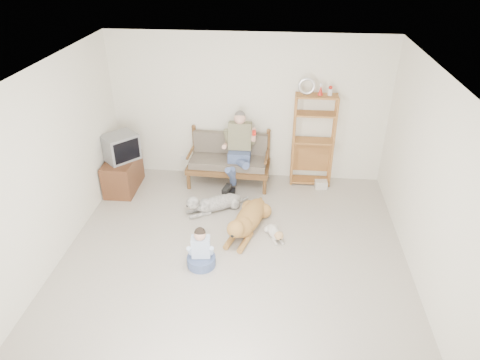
# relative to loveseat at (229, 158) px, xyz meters

# --- Properties ---
(floor) EXTENTS (5.50, 5.50, 0.00)m
(floor) POSITION_rel_loveseat_xyz_m (0.32, -2.44, -0.49)
(floor) COLOR #BAB3A3
(floor) RESTS_ON ground
(ceiling) EXTENTS (5.50, 5.50, 0.00)m
(ceiling) POSITION_rel_loveseat_xyz_m (0.32, -2.44, 2.21)
(ceiling) COLOR white
(ceiling) RESTS_ON ground
(wall_back) EXTENTS (5.00, 0.00, 5.00)m
(wall_back) POSITION_rel_loveseat_xyz_m (0.32, 0.31, 0.86)
(wall_back) COLOR silver
(wall_back) RESTS_ON ground
(wall_left) EXTENTS (0.00, 5.50, 5.50)m
(wall_left) POSITION_rel_loveseat_xyz_m (-2.18, -2.44, 0.86)
(wall_left) COLOR silver
(wall_left) RESTS_ON ground
(wall_right) EXTENTS (0.00, 5.50, 5.50)m
(wall_right) POSITION_rel_loveseat_xyz_m (2.82, -2.44, 0.86)
(wall_right) COLOR silver
(wall_right) RESTS_ON ground
(loveseat) EXTENTS (1.53, 0.76, 0.95)m
(loveseat) POSITION_rel_loveseat_xyz_m (0.00, 0.00, 0.00)
(loveseat) COLOR brown
(loveseat) RESTS_ON ground
(man) EXTENTS (0.54, 0.78, 1.26)m
(man) POSITION_rel_loveseat_xyz_m (0.18, -0.23, 0.17)
(man) COLOR #495B86
(man) RESTS_ON loveseat
(etagere) EXTENTS (0.76, 0.33, 2.01)m
(etagere) POSITION_rel_loveseat_xyz_m (1.52, 0.11, 0.40)
(etagere) COLOR #AF7737
(etagere) RESTS_ON ground
(book_stack) EXTENTS (0.23, 0.18, 0.14)m
(book_stack) POSITION_rel_loveseat_xyz_m (1.72, -0.08, -0.42)
(book_stack) COLOR silver
(book_stack) RESTS_ON ground
(tv_stand) EXTENTS (0.51, 0.90, 0.60)m
(tv_stand) POSITION_rel_loveseat_xyz_m (-1.90, -0.44, -0.19)
(tv_stand) COLOR brown
(tv_stand) RESTS_ON ground
(crt_tv) EXTENTS (0.71, 0.71, 0.47)m
(crt_tv) POSITION_rel_loveseat_xyz_m (-1.87, -0.42, 0.35)
(crt_tv) COLOR slate
(crt_tv) RESTS_ON tv_stand
(wall_outlet) EXTENTS (0.12, 0.02, 0.08)m
(wall_outlet) POSITION_rel_loveseat_xyz_m (-0.93, 0.30, -0.19)
(wall_outlet) COLOR silver
(wall_outlet) RESTS_ON ground
(golden_retriever) EXTENTS (0.67, 1.51, 0.47)m
(golden_retriever) POSITION_rel_loveseat_xyz_m (0.46, -1.51, -0.30)
(golden_retriever) COLOR #A27238
(golden_retriever) RESTS_ON ground
(shaggy_dog) EXTENTS (1.05, 0.71, 0.36)m
(shaggy_dog) POSITION_rel_loveseat_xyz_m (-0.16, -1.02, -0.34)
(shaggy_dog) COLOR white
(shaggy_dog) RESTS_ON ground
(terrier) EXTENTS (0.31, 0.54, 0.22)m
(terrier) POSITION_rel_loveseat_xyz_m (0.91, -1.68, -0.39)
(terrier) COLOR silver
(terrier) RESTS_ON ground
(child) EXTENTS (0.41, 0.41, 0.64)m
(child) POSITION_rel_loveseat_xyz_m (-0.12, -2.39, -0.25)
(child) COLOR #495B86
(child) RESTS_ON ground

